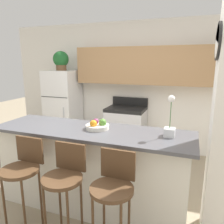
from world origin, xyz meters
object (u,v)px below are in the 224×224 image
at_px(fruit_bowl, 98,126).
at_px(potted_plant_on_fridge, 61,60).
at_px(refrigerator, 63,108).
at_px(bar_stool_mid, 65,179).
at_px(stove_range, 126,130).
at_px(bar_stool_right, 113,189).
at_px(trash_bin, 82,141).
at_px(bar_stool_left, 23,171).
at_px(orchid_vase, 170,125).

bearing_deg(fruit_bowl, potted_plant_on_fridge, 132.37).
bearing_deg(refrigerator, fruit_bowl, -47.63).
bearing_deg(bar_stool_mid, fruit_bowl, 83.70).
height_order(stove_range, bar_stool_right, stove_range).
relative_size(bar_stool_mid, trash_bin, 2.64).
distance_m(bar_stool_left, orchid_vase, 1.59).
xyz_separation_m(stove_range, bar_stool_mid, (0.09, -2.37, 0.22)).
relative_size(orchid_vase, trash_bin, 1.15).
height_order(refrigerator, trash_bin, refrigerator).
bearing_deg(bar_stool_mid, trash_bin, 113.96).
bearing_deg(trash_bin, stove_range, 14.83).
bearing_deg(stove_range, potted_plant_on_fridge, -179.09).
relative_size(stove_range, bar_stool_mid, 1.06).
distance_m(fruit_bowl, trash_bin, 2.01).
bearing_deg(stove_range, bar_stool_left, -99.63).
bearing_deg(bar_stool_right, bar_stool_mid, 180.00).
bearing_deg(bar_stool_right, orchid_vase, 58.76).
height_order(refrigerator, fruit_bowl, refrigerator).
bearing_deg(orchid_vase, fruit_bowl, -178.83).
bearing_deg(refrigerator, potted_plant_on_fridge, 117.58).
bearing_deg(refrigerator, trash_bin, -20.78).
bearing_deg(trash_bin, orchid_vase, -39.01).
distance_m(orchid_vase, fruit_bowl, 0.82).
bearing_deg(bar_stool_mid, refrigerator, 122.45).
height_order(refrigerator, bar_stool_right, refrigerator).
height_order(refrigerator, bar_stool_left, refrigerator).
distance_m(refrigerator, bar_stool_mid, 2.78).
bearing_deg(fruit_bowl, bar_stool_mid, -96.30).
relative_size(bar_stool_right, trash_bin, 2.64).
bearing_deg(orchid_vase, potted_plant_on_fridge, 144.53).
height_order(bar_stool_mid, trash_bin, bar_stool_mid).
bearing_deg(bar_stool_mid, bar_stool_left, 180.00).
relative_size(refrigerator, bar_stool_left, 1.59).
bearing_deg(orchid_vase, stove_range, 119.70).
height_order(bar_stool_left, fruit_bowl, fruit_bowl).
distance_m(stove_range, bar_stool_right, 2.45).
distance_m(refrigerator, stove_range, 1.44).
bearing_deg(refrigerator, bar_stool_left, -66.95).
relative_size(bar_stool_left, trash_bin, 2.64).
relative_size(bar_stool_left, bar_stool_right, 1.00).
height_order(fruit_bowl, trash_bin, fruit_bowl).
xyz_separation_m(potted_plant_on_fridge, fruit_bowl, (1.56, -1.71, -0.76)).
height_order(stove_range, orchid_vase, orchid_vase).
relative_size(stove_range, potted_plant_on_fridge, 2.74).
bearing_deg(fruit_bowl, bar_stool_right, -56.25).
bearing_deg(fruit_bowl, trash_bin, 124.12).
height_order(orchid_vase, trash_bin, orchid_vase).
height_order(refrigerator, stove_range, refrigerator).
relative_size(stove_range, bar_stool_left, 1.06).
height_order(bar_stool_left, orchid_vase, orchid_vase).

